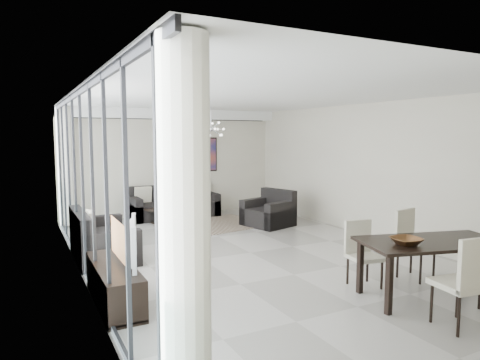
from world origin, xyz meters
TOP-DOWN VIEW (x-y plane):
  - room_shell at (0.46, 0.00)m, footprint 6.00×9.00m
  - window_wall at (-2.86, 0.00)m, footprint 0.37×8.95m
  - soffit at (0.00, 4.30)m, footprint 5.98×0.40m
  - painting at (0.50, 4.47)m, footprint 1.68×0.04m
  - chandelier at (0.30, 2.50)m, footprint 0.66×0.66m
  - rug at (0.40, 2.60)m, footprint 2.61×2.17m
  - coffee_table at (-0.53, 3.53)m, footprint 1.10×1.10m
  - bowl_coffee at (-0.55, 3.46)m, footprint 0.29×0.29m
  - sofa_main at (-0.12, 4.07)m, footprint 2.32×0.95m
  - loveseat at (-2.55, 0.96)m, footprint 0.97×1.73m
  - armchair at (1.59, 1.94)m, footprint 1.23×1.27m
  - side_table at (-2.65, 2.63)m, footprint 0.35×0.35m
  - tv_console at (-2.76, -1.30)m, footprint 0.47×1.66m
  - television at (-2.60, -1.35)m, footprint 0.37×1.02m
  - dining_table at (1.09, -3.10)m, footprint 2.10×1.44m
  - dining_chair_sw at (0.60, -3.95)m, footprint 0.57×0.57m
  - dining_chair_nw at (0.62, -2.26)m, footprint 0.50×0.50m
  - dining_chair_ne at (1.55, -2.34)m, footprint 0.56×0.56m
  - bowl_dining at (0.60, -3.09)m, footprint 0.41×0.41m

SIDE VIEW (x-z plane):
  - rug at x=0.40m, z-range 0.00..0.01m
  - coffee_table at x=-0.53m, z-range 0.03..0.41m
  - tv_console at x=-2.76m, z-range 0.00..0.52m
  - sofa_main at x=-0.12m, z-range -0.14..0.71m
  - loveseat at x=-2.55m, z-range -0.14..0.73m
  - armchair at x=1.59m, z-range -0.14..0.73m
  - side_table at x=-2.65m, z-range 0.08..0.56m
  - bowl_coffee at x=-0.55m, z-range 0.38..0.46m
  - dining_chair_nw at x=0.62m, z-range 0.07..1.02m
  - dining_chair_ne at x=1.55m, z-range 0.08..1.14m
  - dining_chair_sw at x=0.60m, z-range 0.09..1.18m
  - dining_table at x=1.09m, z-range 0.31..1.11m
  - television at x=-2.60m, z-range 0.52..1.11m
  - bowl_dining at x=0.60m, z-range 0.80..0.89m
  - room_shell at x=0.46m, z-range 0.00..2.90m
  - window_wall at x=-2.86m, z-range 0.02..2.92m
  - painting at x=0.50m, z-range 1.16..2.14m
  - chandelier at x=0.30m, z-range 2.00..2.71m
  - soffit at x=0.00m, z-range 2.64..2.90m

